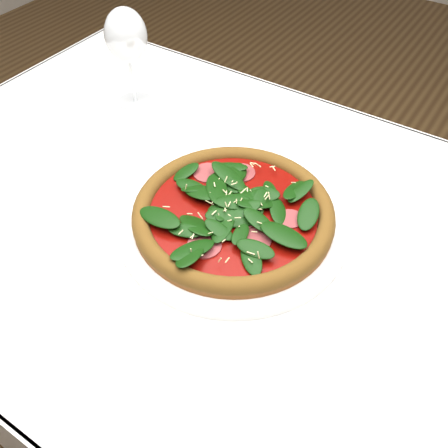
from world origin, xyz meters
The scene contains 5 objects.
ground centered at (0.00, 0.00, 0.00)m, with size 6.00×6.00×0.00m, color brown.
dining_table centered at (0.00, 0.00, 0.65)m, with size 1.21×0.81×0.75m.
plate centered at (0.03, 0.00, 0.76)m, with size 0.36×0.36×0.02m.
pizza centered at (0.03, 0.00, 0.78)m, with size 0.40×0.40×0.04m.
wine_glass centered at (-0.32, 0.18, 0.89)m, with size 0.08×0.08×0.19m.
Camera 1 is at (0.32, -0.46, 1.31)m, focal length 40.00 mm.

